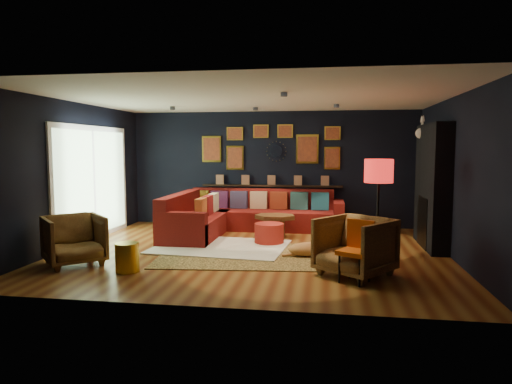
# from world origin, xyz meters

# --- Properties ---
(floor) EXTENTS (6.50, 6.50, 0.00)m
(floor) POSITION_xyz_m (0.00, 0.00, 0.00)
(floor) COLOR #8E5F26
(floor) RESTS_ON ground
(room_walls) EXTENTS (6.50, 6.50, 6.50)m
(room_walls) POSITION_xyz_m (0.00, 0.00, 1.59)
(room_walls) COLOR black
(room_walls) RESTS_ON ground
(sectional) EXTENTS (3.41, 2.69, 0.86)m
(sectional) POSITION_xyz_m (-0.61, 1.81, 0.32)
(sectional) COLOR maroon
(sectional) RESTS_ON ground
(ledge) EXTENTS (3.20, 0.12, 0.04)m
(ledge) POSITION_xyz_m (0.00, 2.68, 0.92)
(ledge) COLOR black
(ledge) RESTS_ON room_walls
(gallery_wall) EXTENTS (3.15, 0.04, 1.02)m
(gallery_wall) POSITION_xyz_m (-0.01, 2.72, 1.81)
(gallery_wall) COLOR gold
(gallery_wall) RESTS_ON room_walls
(sunburst_mirror) EXTENTS (0.47, 0.16, 0.47)m
(sunburst_mirror) POSITION_xyz_m (0.10, 2.72, 1.70)
(sunburst_mirror) COLOR silver
(sunburst_mirror) RESTS_ON room_walls
(fireplace) EXTENTS (0.31, 1.60, 2.20)m
(fireplace) POSITION_xyz_m (3.09, 0.90, 1.02)
(fireplace) COLOR black
(fireplace) RESTS_ON ground
(deer_head) EXTENTS (0.50, 0.28, 0.45)m
(deer_head) POSITION_xyz_m (3.14, 1.40, 2.05)
(deer_head) COLOR white
(deer_head) RESTS_ON fireplace
(sliding_door) EXTENTS (0.06, 2.80, 2.20)m
(sliding_door) POSITION_xyz_m (-3.22, 0.60, 1.10)
(sliding_door) COLOR white
(sliding_door) RESTS_ON ground
(ceiling_spots) EXTENTS (3.30, 2.50, 0.06)m
(ceiling_spots) POSITION_xyz_m (-0.00, 0.80, 2.56)
(ceiling_spots) COLOR black
(ceiling_spots) RESTS_ON room_walls
(shag_rug) EXTENTS (2.42, 1.85, 0.03)m
(shag_rug) POSITION_xyz_m (-0.62, 0.24, 0.02)
(shag_rug) COLOR white
(shag_rug) RESTS_ON ground
(leopard_rug) EXTENTS (2.80, 2.12, 0.02)m
(leopard_rug) POSITION_xyz_m (-0.17, -0.30, 0.01)
(leopard_rug) COLOR tan
(leopard_rug) RESTS_ON ground
(coffee_table) EXTENTS (0.86, 0.66, 0.41)m
(coffee_table) POSITION_xyz_m (0.23, 1.39, 0.36)
(coffee_table) COLOR brown
(coffee_table) RESTS_ON shag_rug
(pouf) EXTENTS (0.54, 0.54, 0.35)m
(pouf) POSITION_xyz_m (0.20, 0.69, 0.21)
(pouf) COLOR maroon
(pouf) RESTS_ON shag_rug
(armchair_left) EXTENTS (1.11, 1.11, 0.84)m
(armchair_left) POSITION_xyz_m (-2.55, -1.24, 0.42)
(armchair_left) COLOR #C2843E
(armchair_left) RESTS_ON ground
(armchair_right) EXTENTS (1.20, 1.19, 0.90)m
(armchair_right) POSITION_xyz_m (1.64, -1.20, 0.45)
(armchair_right) COLOR #C2843E
(armchair_right) RESTS_ON ground
(gold_stool) EXTENTS (0.34, 0.34, 0.42)m
(gold_stool) POSITION_xyz_m (-1.58, -1.51, 0.21)
(gold_stool) COLOR gold
(gold_stool) RESTS_ON ground
(orange_chair) EXTENTS (0.53, 0.53, 0.82)m
(orange_chair) POSITION_xyz_m (1.65, -1.47, 0.48)
(orange_chair) COLOR black
(orange_chair) RESTS_ON ground
(floor_lamp) EXTENTS (0.44, 0.44, 1.61)m
(floor_lamp) POSITION_xyz_m (2.03, -0.31, 1.35)
(floor_lamp) COLOR black
(floor_lamp) RESTS_ON ground
(dog) EXTENTS (1.09, 0.69, 0.32)m
(dog) POSITION_xyz_m (1.00, -0.20, 0.17)
(dog) COLOR #B37947
(dog) RESTS_ON leopard_rug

